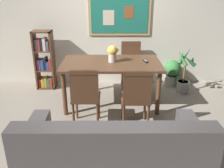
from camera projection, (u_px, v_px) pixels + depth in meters
ground_plane at (110, 118)px, 3.81m from camera, size 12.00×12.00×0.00m
wall_back_with_painting at (110, 20)px, 4.79m from camera, size 5.20×0.14×2.60m
dining_table at (111, 67)px, 4.03m from camera, size 1.63×0.94×0.76m
dining_chair_near_left at (85, 93)px, 3.37m from camera, size 0.40×0.41×0.91m
dining_chair_near_right at (136, 95)px, 3.34m from camera, size 0.40×0.41×0.91m
dining_chair_far_right at (131, 61)px, 4.80m from camera, size 0.40×0.41×0.91m
leather_couch at (114, 158)px, 2.45m from camera, size 1.80×0.84×0.84m
bookshelf at (45, 61)px, 4.76m from camera, size 0.36×0.28×1.15m
potted_ivy at (172, 72)px, 4.97m from camera, size 0.34×0.34×0.53m
potted_palm at (184, 75)px, 4.59m from camera, size 0.37×0.35×0.88m
flower_vase at (113, 53)px, 3.96m from camera, size 0.18×0.17×0.27m
tv_remote at (145, 61)px, 4.01m from camera, size 0.08×0.16×0.02m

